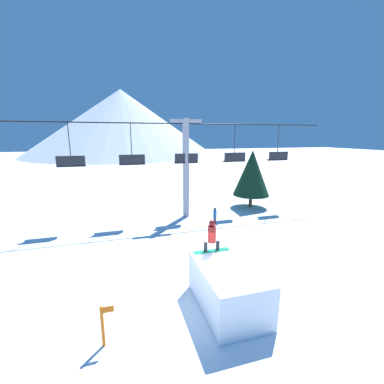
% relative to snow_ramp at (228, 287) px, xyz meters
% --- Properties ---
extents(ground_plane, '(220.00, 220.00, 0.00)m').
position_rel_snow_ramp_xyz_m(ground_plane, '(-1.11, 0.20, -0.82)').
color(ground_plane, white).
extents(mountain_ridge, '(60.06, 60.06, 20.73)m').
position_rel_snow_ramp_xyz_m(mountain_ridge, '(-1.11, 81.46, 9.55)').
color(mountain_ridge, silver).
rests_on(mountain_ridge, ground_plane).
extents(snow_ramp, '(2.06, 3.35, 1.64)m').
position_rel_snow_ramp_xyz_m(snow_ramp, '(0.00, 0.00, 0.00)').
color(snow_ramp, white).
rests_on(snow_ramp, ground_plane).
extents(snowboarder, '(1.52, 0.33, 1.34)m').
position_rel_snow_ramp_xyz_m(snowboarder, '(-0.13, 1.38, 1.48)').
color(snowboarder, '#1E9E6B').
rests_on(snowboarder, snow_ramp).
extents(chairlift, '(23.62, 0.50, 7.56)m').
position_rel_snow_ramp_xyz_m(chairlift, '(1.44, 11.14, 3.52)').
color(chairlift, '#9E9EA3').
rests_on(chairlift, ground_plane).
extents(pine_tree_near, '(3.19, 3.19, 5.09)m').
position_rel_snow_ramp_xyz_m(pine_tree_near, '(7.71, 12.16, 2.27)').
color(pine_tree_near, '#4C3823').
rests_on(pine_tree_near, ground_plane).
extents(trail_marker, '(0.41, 0.10, 1.34)m').
position_rel_snow_ramp_xyz_m(trail_marker, '(-4.36, -0.62, -0.10)').
color(trail_marker, orange).
rests_on(trail_marker, ground_plane).
extents(distant_skier, '(0.24, 0.24, 1.23)m').
position_rel_snow_ramp_xyz_m(distant_skier, '(2.93, 8.75, -0.15)').
color(distant_skier, black).
rests_on(distant_skier, ground_plane).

